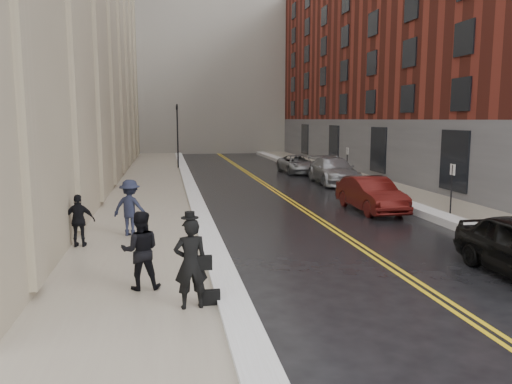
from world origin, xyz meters
name	(u,v)px	position (x,y,z in m)	size (l,w,h in m)	color
ground	(327,298)	(0.00, 0.00, 0.00)	(160.00, 160.00, 0.00)	black
sidewalk_left	(148,195)	(-4.50, 16.00, 0.07)	(4.00, 64.00, 0.15)	gray
sidewalk_right	(390,189)	(9.00, 16.00, 0.07)	(3.00, 64.00, 0.15)	gray
lane_stripe_a	(277,193)	(2.38, 16.00, 0.00)	(0.12, 64.00, 0.01)	gold
lane_stripe_b	(281,193)	(2.62, 16.00, 0.00)	(0.12, 64.00, 0.01)	gold
snow_ridge_left	(193,193)	(-2.20, 16.00, 0.13)	(0.70, 60.80, 0.26)	white
snow_ridge_right	(359,188)	(7.15, 16.00, 0.15)	(0.85, 60.80, 0.30)	white
building_right	(463,49)	(17.50, 23.00, 9.00)	(14.00, 50.00, 18.00)	maroon
traffic_signal	(177,131)	(-2.60, 30.00, 3.08)	(0.18, 0.15, 5.20)	black
parking_sign_near	(452,185)	(7.90, 8.00, 1.36)	(0.06, 0.35, 2.23)	black
parking_sign_far	(347,161)	(7.90, 20.00, 1.36)	(0.06, 0.35, 2.23)	black
car_maroon	(371,194)	(5.30, 10.05, 0.75)	(1.59, 4.57, 1.51)	#4A0F0D
car_silver_near	(333,171)	(6.80, 19.45, 0.82)	(2.30, 5.65, 1.64)	#929499
car_silver_far	(298,164)	(6.20, 25.78, 0.67)	(2.22, 4.82, 1.34)	gray
pedestrian_main	(191,263)	(-3.09, -0.41, 1.10)	(0.69, 0.45, 1.90)	black
pedestrian_a	(140,250)	(-4.16, 0.98, 1.06)	(0.88, 0.69, 1.82)	black
pedestrian_b	(130,208)	(-4.76, 6.51, 1.09)	(1.22, 0.70, 1.89)	#1B1F31
pedestrian_c	(79,221)	(-6.20, 5.26, 0.96)	(0.95, 0.40, 1.62)	black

